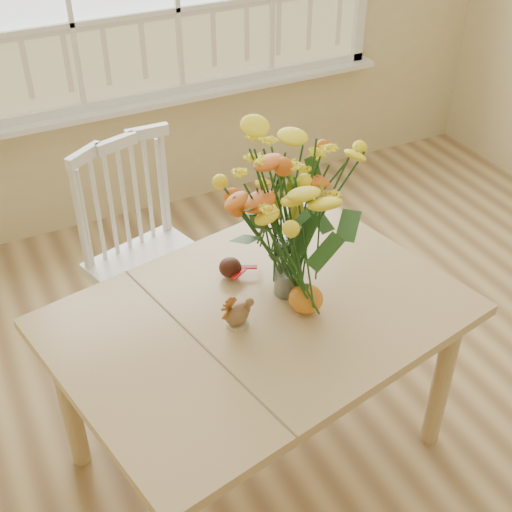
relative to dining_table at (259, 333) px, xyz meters
name	(u,v)px	position (x,y,z in m)	size (l,w,h in m)	color
floor	(408,475)	(0.46, -0.36, -0.62)	(4.00, 4.50, 0.01)	olive
dining_table	(259,333)	(0.00, 0.00, 0.00)	(1.48, 1.19, 0.71)	tan
windsor_chair	(142,245)	(-0.17, 0.76, -0.06)	(0.56, 0.55, 0.99)	white
flower_vase	(290,212)	(0.14, 0.06, 0.42)	(0.45, 0.45, 0.54)	white
pumpkin	(306,300)	(0.14, -0.06, 0.14)	(0.12, 0.12, 0.09)	orange
turkey_figurine	(237,314)	(-0.09, -0.02, 0.14)	(0.11, 0.10, 0.12)	#CCB78C
dark_gourd	(230,268)	(0.00, 0.22, 0.13)	(0.13, 0.08, 0.07)	#38160F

